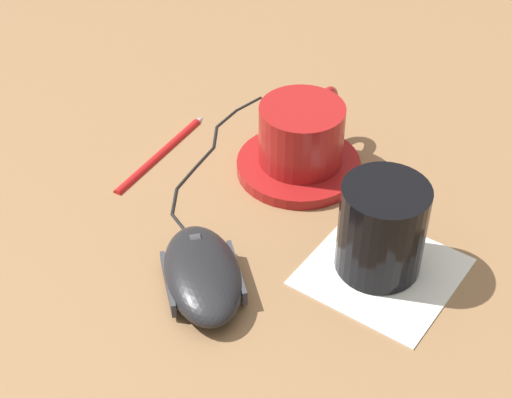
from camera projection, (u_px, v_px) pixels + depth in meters
ground_plane at (245, 251)px, 0.68m from camera, size 3.00×3.00×0.00m
saucer at (301, 166)px, 0.77m from camera, size 0.12×0.12×0.01m
coffee_cup at (307, 134)px, 0.75m from camera, size 0.08×0.11×0.06m
computer_mouse at (202, 274)px, 0.64m from camera, size 0.12×0.13×0.03m
mouse_cable at (207, 157)px, 0.79m from camera, size 0.06×0.24×0.00m
napkin_under_glass at (382, 271)px, 0.66m from camera, size 0.14×0.14×0.00m
drinking_glass at (382, 228)px, 0.64m from camera, size 0.07×0.07×0.08m
pen at (162, 150)px, 0.79m from camera, size 0.02×0.15×0.01m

